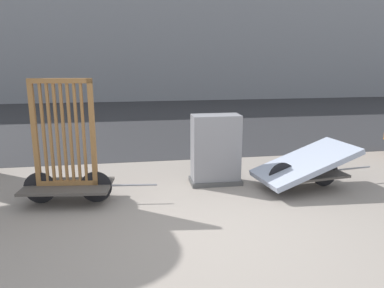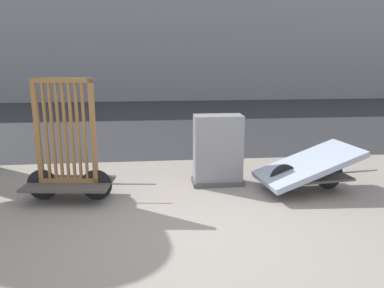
{
  "view_description": "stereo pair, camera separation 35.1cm",
  "coord_description": "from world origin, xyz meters",
  "views": [
    {
      "loc": [
        -0.93,
        -4.15,
        2.17
      ],
      "look_at": [
        0.0,
        1.45,
        0.84
      ],
      "focal_mm": 35.0,
      "sensor_mm": 36.0,
      "label": 1
    },
    {
      "loc": [
        -0.58,
        -4.19,
        2.17
      ],
      "look_at": [
        0.0,
        1.45,
        0.84
      ],
      "focal_mm": 35.0,
      "sensor_mm": 36.0,
      "label": 2
    }
  ],
  "objects": [
    {
      "name": "utility_cabinet",
      "position": [
        0.5,
        1.95,
        0.56
      ],
      "size": [
        0.88,
        0.46,
        1.21
      ],
      "color": "#4C4C4C",
      "rests_on": "ground_plane"
    },
    {
      "name": "bike_cart_with_bedframe",
      "position": [
        -1.9,
        1.44,
        0.62
      ],
      "size": [
        2.02,
        0.89,
        1.87
      ],
      "rotation": [
        0.0,
        0.0,
        -0.12
      ],
      "color": "#4C4742",
      "rests_on": "ground_plane"
    },
    {
      "name": "ground_plane",
      "position": [
        0.0,
        0.0,
        0.0
      ],
      "size": [
        60.0,
        60.0,
        0.0
      ],
      "primitive_type": "plane",
      "color": "gray"
    },
    {
      "name": "building_facade",
      "position": [
        0.0,
        16.47,
        4.53
      ],
      "size": [
        48.0,
        4.0,
        9.06
      ],
      "color": "gray",
      "rests_on": "ground_plane"
    },
    {
      "name": "bike_cart_with_mattress",
      "position": [
        1.91,
        1.45,
        0.4
      ],
      "size": [
        2.18,
        1.16,
        0.74
      ],
      "rotation": [
        0.0,
        0.0,
        0.14
      ],
      "color": "#4C4742",
      "rests_on": "ground_plane"
    },
    {
      "name": "road_strip",
      "position": [
        0.0,
        9.0,
        0.0
      ],
      "size": [
        56.0,
        10.94,
        0.01
      ],
      "color": "#2D2D30",
      "rests_on": "ground_plane"
    }
  ]
}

